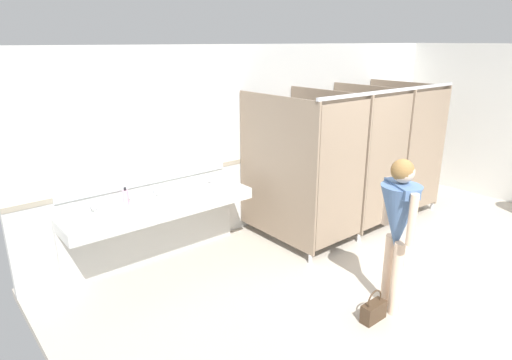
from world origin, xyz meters
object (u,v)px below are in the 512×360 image
at_px(paper_cup, 205,189).
at_px(handbag, 374,310).
at_px(soap_dispenser, 126,197).
at_px(person_standing, 398,218).

bearing_deg(paper_cup, handbag, -77.67).
xyz_separation_m(handbag, soap_dispenser, (-1.45, 2.54, 0.84)).
distance_m(soap_dispenser, paper_cup, 0.98).
bearing_deg(paper_cup, soap_dispenser, 165.43).
xyz_separation_m(handbag, paper_cup, (-0.50, 2.29, 0.80)).
bearing_deg(handbag, person_standing, 3.80).
distance_m(handbag, soap_dispenser, 3.04).
xyz_separation_m(person_standing, soap_dispenser, (-1.76, 2.52, -0.09)).
bearing_deg(soap_dispenser, person_standing, -55.11).
relative_size(soap_dispenser, paper_cup, 2.03).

